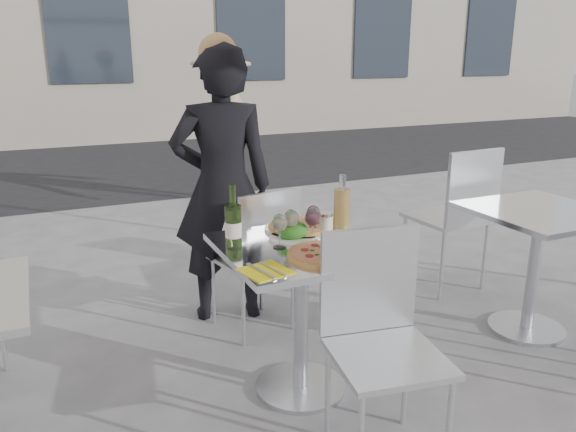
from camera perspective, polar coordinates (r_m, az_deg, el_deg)
name	(u,v)px	position (r m, az deg, el deg)	size (l,w,h in m)	color
ground	(301,389)	(2.90, 1.28, -17.14)	(80.00, 80.00, 0.00)	slate
street_asphalt	(114,164)	(8.89, -17.22, 5.09)	(24.00, 5.00, 0.00)	black
main_table	(301,288)	(2.64, 1.35, -7.32)	(0.72, 0.72, 0.75)	#B7BABF
side_table_right	(537,245)	(3.52, 23.95, -2.68)	(0.72, 0.72, 0.75)	#B7BABF
chair_far	(261,249)	(3.20, -2.80, -3.41)	(0.47, 0.48, 0.88)	silver
chair_near	(379,326)	(2.31, 9.18, -10.96)	(0.48, 0.49, 0.92)	silver
side_chair_rfar	(458,208)	(3.94, 16.92, 0.77)	(0.48, 0.50, 1.00)	silver
woman_diner	(222,187)	(3.37, -6.68, 2.95)	(0.60, 0.40, 1.66)	black
pedestrian_b	(223,125)	(6.16, -6.64, 9.20)	(1.11, 0.64, 1.72)	tan
pizza_near	(325,254)	(2.43, 3.80, -3.86)	(0.33, 0.33, 0.02)	#BF884A
pizza_far	(300,227)	(2.78, 1.19, -1.11)	(0.35, 0.35, 0.03)	white
salad_plate	(292,232)	(2.64, 0.43, -1.62)	(0.22, 0.22, 0.09)	white
wine_bottle	(233,224)	(2.50, -5.58, -0.84)	(0.07, 0.08, 0.29)	#395520
carafe	(342,210)	(2.72, 5.49, 0.64)	(0.08, 0.08, 0.29)	tan
sugar_shaker	(326,224)	(2.71, 3.89, -0.78)	(0.06, 0.06, 0.11)	white
wineglass_white_a	(280,224)	(2.50, -0.86, -0.86)	(0.07, 0.07, 0.16)	white
wineglass_white_b	(291,219)	(2.58, 0.34, -0.36)	(0.07, 0.07, 0.16)	white
wineglass_red_a	(312,218)	(2.59, 2.49, -0.26)	(0.07, 0.07, 0.16)	white
wineglass_red_b	(313,215)	(2.65, 2.58, 0.07)	(0.07, 0.07, 0.16)	white
napkin_left	(266,271)	(2.27, -2.29, -5.56)	(0.21, 0.21, 0.01)	yellow
napkin_right	(369,246)	(2.57, 8.20, -3.07)	(0.20, 0.20, 0.01)	yellow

